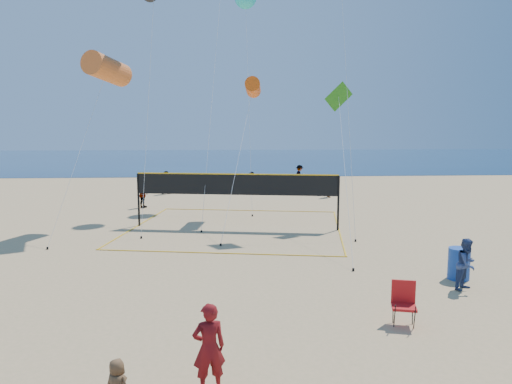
{
  "coord_description": "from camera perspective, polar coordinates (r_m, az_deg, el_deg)",
  "views": [
    {
      "loc": [
        0.23,
        -10.27,
        4.99
      ],
      "look_at": [
        0.97,
        2.0,
        3.31
      ],
      "focal_mm": 35.0,
      "sensor_mm": 36.0,
      "label": 1
    }
  ],
  "objects": [
    {
      "name": "camp_chair",
      "position": [
        13.28,
        16.52,
        -11.78
      ],
      "size": [
        0.7,
        0.83,
        1.22
      ],
      "rotation": [
        0.0,
        0.0,
        -0.25
      ],
      "color": "red",
      "rests_on": "ground"
    },
    {
      "name": "far_person_0",
      "position": [
        30.65,
        -12.85,
        -0.29
      ],
      "size": [
        0.78,
        1.01,
        1.6
      ],
      "primitive_type": "imported",
      "rotation": [
        0.0,
        0.0,
        1.09
      ],
      "color": "gray",
      "rests_on": "ground"
    },
    {
      "name": "ocean",
      "position": [
        72.44,
        -3.63,
        3.81
      ],
      "size": [
        140.0,
        50.0,
        0.03
      ],
      "primitive_type": "cube",
      "color": "navy",
      "rests_on": "ground"
    },
    {
      "name": "woman",
      "position": [
        9.76,
        -5.4,
        -17.3
      ],
      "size": [
        0.71,
        0.56,
        1.72
      ],
      "primitive_type": "imported",
      "rotation": [
        0.0,
        0.0,
        3.39
      ],
      "color": "maroon",
      "rests_on": "ground"
    },
    {
      "name": "volleyball_net",
      "position": [
        23.95,
        -2.27,
        0.19
      ],
      "size": [
        11.41,
        11.29,
        2.66
      ],
      "rotation": [
        0.0,
        0.0,
        -0.17
      ],
      "color": "black",
      "rests_on": "ground"
    },
    {
      "name": "kite_0",
      "position": [
        25.68,
        -16.63,
        13.29
      ],
      "size": [
        2.58,
        6.46,
        8.36
      ],
      "rotation": [
        0.0,
        0.0,
        -0.35
      ],
      "color": "orange",
      "rests_on": "ground"
    },
    {
      "name": "bystander_a",
      "position": [
        16.52,
        22.94,
        -7.6
      ],
      "size": [
        0.97,
        0.94,
        1.58
      ],
      "primitive_type": "imported",
      "rotation": [
        0.0,
        0.0,
        0.65
      ],
      "color": "navy",
      "rests_on": "ground"
    },
    {
      "name": "far_person_2",
      "position": [
        34.56,
        8.33,
        0.71
      ],
      "size": [
        0.5,
        0.65,
        1.6
      ],
      "primitive_type": "imported",
      "rotation": [
        0.0,
        0.0,
        1.78
      ],
      "color": "gray",
      "rests_on": "ground"
    },
    {
      "name": "far_person_4",
      "position": [
        40.46,
        5.0,
        1.87
      ],
      "size": [
        0.87,
        1.22,
        1.72
      ],
      "primitive_type": "imported",
      "rotation": [
        0.0,
        0.0,
        1.79
      ],
      "color": "gray",
      "rests_on": "ground"
    },
    {
      "name": "trash_barrel",
      "position": [
        17.57,
        22.17,
        -7.58
      ],
      "size": [
        0.76,
        0.76,
        1.03
      ],
      "primitive_type": "cylinder",
      "rotation": [
        0.0,
        0.0,
        -0.12
      ],
      "color": "#18439F",
      "rests_on": "ground"
    },
    {
      "name": "ground",
      "position": [
        11.42,
        -4.48,
        -18.17
      ],
      "size": [
        120.0,
        120.0,
        0.0
      ],
      "primitive_type": "plane",
      "color": "tan",
      "rests_on": "ground"
    },
    {
      "name": "far_person_1",
      "position": [
        36.54,
        -0.5,
        1.13
      ],
      "size": [
        1.5,
        0.93,
        1.54
      ],
      "primitive_type": "imported",
      "rotation": [
        0.0,
        0.0,
        -0.36
      ],
      "color": "gray",
      "rests_on": "ground"
    },
    {
      "name": "kite_2",
      "position": [
        27.67,
        -0.35,
        11.86
      ],
      "size": [
        2.28,
        8.46,
        7.51
      ],
      "rotation": [
        0.0,
        0.0,
        -0.09
      ],
      "color": "#EB550E",
      "rests_on": "ground"
    },
    {
      "name": "far_person_3",
      "position": [
        36.26,
        -10.14,
        1.05
      ],
      "size": [
        0.96,
        0.85,
        1.66
      ],
      "primitive_type": "imported",
      "rotation": [
        0.0,
        0.0,
        0.32
      ],
      "color": "gray",
      "rests_on": "ground"
    },
    {
      "name": "kite_4",
      "position": [
        24.59,
        9.51,
        9.76
      ],
      "size": [
        1.99,
        8.4,
        7.06
      ],
      "rotation": [
        0.0,
        0.0,
        0.36
      ],
      "color": "#308D1B",
      "rests_on": "ground"
    }
  ]
}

